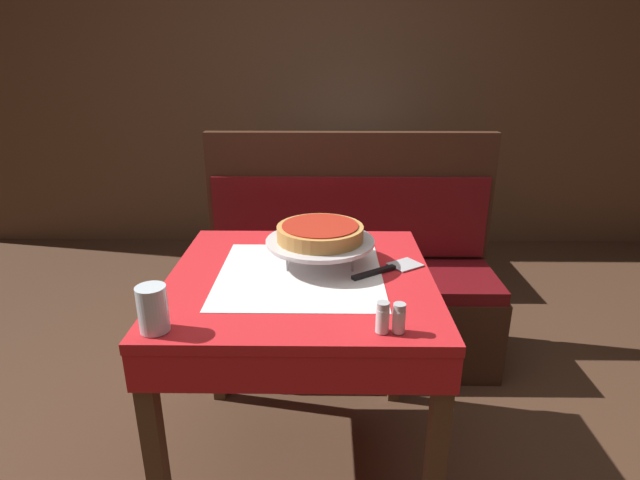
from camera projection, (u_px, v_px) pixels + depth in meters
The scene contains 12 objects.
ground_plane at pixel (303, 463), 1.84m from camera, with size 14.00×14.00×0.00m, color #472D1E.
dining_table_front at pixel (301, 301), 1.60m from camera, with size 0.83×0.83×0.76m.
dining_table_rear at pixel (357, 174), 3.29m from camera, with size 0.79×0.79×0.77m.
booth_bench at pixel (349, 295), 2.41m from camera, with size 1.37×0.46×1.08m.
back_wall_panel at pixel (315, 86), 3.65m from camera, with size 6.00×0.04×2.40m, color brown.
pizza_pan_stand at pixel (320, 243), 1.62m from camera, with size 0.35×0.35×0.08m.
deep_dish_pizza at pixel (320, 232), 1.61m from camera, with size 0.28×0.28×0.05m.
pizza_server at pixel (388, 269), 1.60m from camera, with size 0.25×0.19×0.01m.
water_glass_near at pixel (153, 309), 1.23m from camera, with size 0.07×0.07×0.12m.
salt_shaker at pixel (383, 317), 1.23m from camera, with size 0.03×0.03×0.08m.
pepper_shaker at pixel (399, 318), 1.23m from camera, with size 0.03×0.03×0.08m.
condiment_caddy at pixel (376, 155), 3.16m from camera, with size 0.12×0.12×0.19m.
Camera 1 is at (0.08, -1.44, 1.41)m, focal length 28.00 mm.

